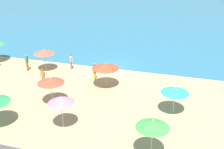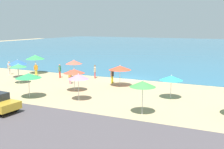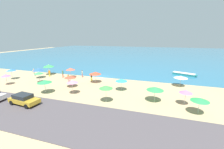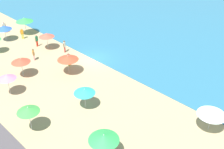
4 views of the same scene
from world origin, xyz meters
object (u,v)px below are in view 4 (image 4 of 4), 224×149
Objects in this scene: beach_umbrella_3 at (85,91)px; bather_3 at (4,27)px; beach_umbrella_10 at (21,61)px; bather_4 at (64,46)px; beach_umbrella_0 at (28,110)px; bather_5 at (33,54)px; beach_umbrella_13 at (68,58)px; beach_umbrella_4 at (212,113)px; bather_0 at (22,33)px; beach_umbrella_2 at (46,35)px; beach_umbrella_5 at (24,20)px; bather_1 at (69,58)px; beach_umbrella_12 at (7,77)px; beach_umbrella_6 at (4,28)px; bather_2 at (37,40)px; beach_umbrella_1 at (104,137)px.

bather_3 is (-22.41, 3.27, -0.91)m from beach_umbrella_3.
bather_4 is at bearing 101.98° from beach_umbrella_10.
bather_5 is at bearing 147.07° from beach_umbrella_0.
beach_umbrella_13 is (3.14, 4.10, -0.02)m from beach_umbrella_10.
beach_umbrella_13 is at bearing -170.47° from beach_umbrella_4.
beach_umbrella_10 is 1.41× the size of bather_0.
beach_umbrella_5 is at bearing 174.92° from beach_umbrella_2.
bather_1 reaches higher than bather_0.
beach_umbrella_0 is at bearing -32.93° from bather_5.
bather_0 is (-5.39, -0.67, -1.11)m from beach_umbrella_2.
beach_umbrella_0 reaches higher than beach_umbrella_4.
beach_umbrella_3 is 12.28m from bather_4.
bather_3 is (-32.41, -2.27, -0.85)m from beach_umbrella_4.
beach_umbrella_5 is (-19.69, 5.29, 0.37)m from beach_umbrella_3.
bather_3 is (-15.29, 7.32, -1.15)m from beach_umbrella_12.
beach_umbrella_5 is 8.79m from bather_5.
bather_1 is at bearing -174.76° from beach_umbrella_4.
beach_umbrella_13 is 1.53× the size of bather_5.
beach_umbrella_0 is at bearing -39.30° from beach_umbrella_2.
beach_umbrella_6 is 13.58m from beach_umbrella_13.
bather_2 is (4.83, 2.09, -1.01)m from beach_umbrella_6.
beach_umbrella_10 is at bearing -50.24° from bather_5.
bather_4 is at bearing 152.07° from beach_umbrella_3.
beach_umbrella_0 is 15.02m from bather_4.
beach_umbrella_12 is (6.08, -8.76, 0.11)m from beach_umbrella_2.
beach_umbrella_4 is 1.07× the size of beach_umbrella_6.
beach_umbrella_0 reaches higher than bather_0.
beach_umbrella_10 is (10.42, -3.32, 0.06)m from beach_umbrella_6.
beach_umbrella_3 is at bearing -8.17° from bather_5.
beach_umbrella_12 reaches higher than bather_1.
beach_umbrella_3 is 1.37× the size of bather_5.
beach_umbrella_5 reaches higher than bather_3.
beach_umbrella_4 is (4.28, 8.54, -0.16)m from beach_umbrella_1.
beach_umbrella_2 is 5.74m from bather_1.
bather_1 is 3.68m from bather_4.
beach_umbrella_2 is 0.94× the size of beach_umbrella_4.
beach_umbrella_4 is at bearing 2.06° from beach_umbrella_2.
bather_3 is 1.11× the size of bather_5.
beach_umbrella_10 is 0.95× the size of beach_umbrella_13.
beach_umbrella_3 is 22.66m from bather_3.
beach_umbrella_4 reaches higher than bather_4.
beach_umbrella_3 is 11.96m from bather_5.
beach_umbrella_13 is (-16.18, -2.72, 0.18)m from beach_umbrella_4.
bather_0 is 0.95× the size of bather_2.
beach_umbrella_4 is at bearing 10.02° from bather_5.
bather_1 is at bearing -1.61° from bather_2.
bather_3 is (-13.08, 4.54, -1.05)m from beach_umbrella_10.
beach_umbrella_12 is 1.45× the size of bather_4.
bather_1 is at bearing -0.58° from bather_0.
beach_umbrella_10 is 5.17m from beach_umbrella_13.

